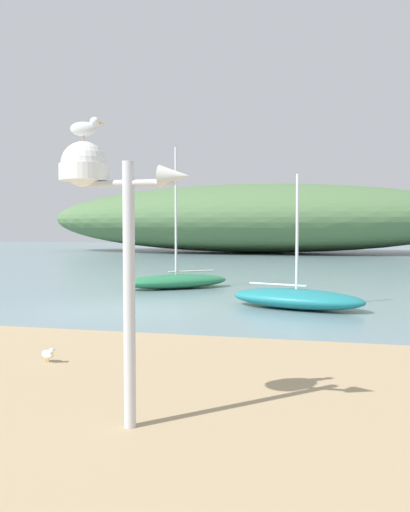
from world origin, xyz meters
The scene contains 7 objects.
ground_plane centered at (0.00, 0.00, 0.00)m, with size 120.00×120.00×0.00m, color gray.
distant_hill centered at (-1.04, 33.52, 2.97)m, with size 37.64×13.12×5.93m, color #517547.
mast_structure centered at (3.30, -8.09, 2.54)m, with size 1.34×0.49×2.86m.
seagull_on_radar centered at (3.14, -8.08, 3.20)m, with size 0.35×0.20×0.24m.
sailboat_mid_channel centered at (4.60, 1.56, 0.28)m, with size 3.96×2.38×3.63m.
sailboat_far_left centered at (0.05, 5.41, 0.28)m, with size 3.91×3.34×5.05m.
seagull_near_waterline centered at (1.46, -5.96, 0.33)m, with size 0.32×0.20×0.23m.
Camera 1 is at (5.56, -13.06, 2.21)m, focal length 37.65 mm.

